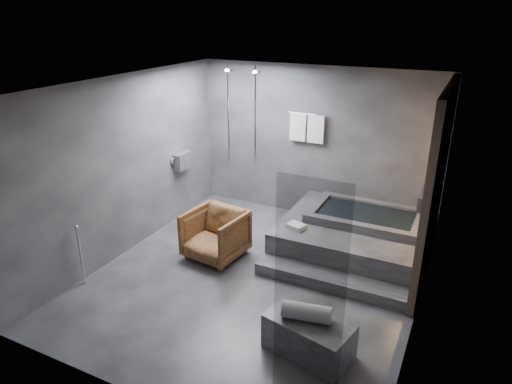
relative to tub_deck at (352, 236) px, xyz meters
The scene contains 7 objects.
room 2.02m from the tub_deck, 118.47° to the right, with size 5.00×5.04×2.82m.
tub_deck is the anchor object (origin of this frame).
tub_step 1.19m from the tub_deck, 90.00° to the right, with size 2.20×0.36×0.18m, color #2F2F31.
concrete_bench 2.58m from the tub_deck, 85.85° to the right, with size 0.97×0.53×0.44m, color #353537.
driftwood_chair 2.22m from the tub_deck, 148.47° to the right, with size 0.83×0.86×0.78m, color #412410.
rolled_towel 2.59m from the tub_deck, 86.73° to the right, with size 0.20×0.20×0.55m, color white.
deck_towel 1.00m from the tub_deck, 141.58° to the right, with size 0.27×0.20×0.07m, color silver.
Camera 1 is at (2.54, -5.17, 3.69)m, focal length 32.00 mm.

